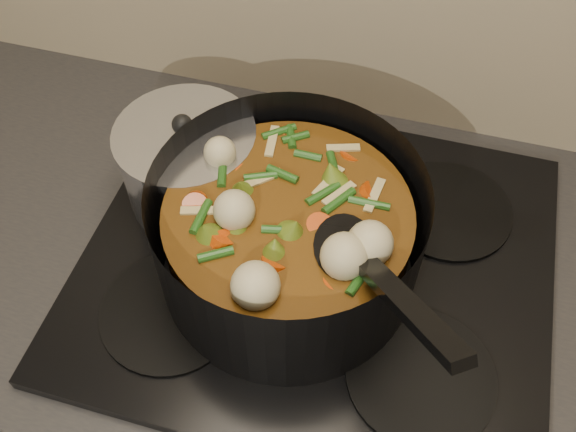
# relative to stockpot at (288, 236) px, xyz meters

# --- Properties ---
(counter) EXTENTS (2.64, 0.64, 0.91)m
(counter) POSITION_rel_stockpot_xyz_m (0.03, 0.03, -0.55)
(counter) COLOR brown
(counter) RESTS_ON ground
(stovetop) EXTENTS (0.62, 0.54, 0.03)m
(stovetop) POSITION_rel_stockpot_xyz_m (0.03, 0.03, -0.09)
(stovetop) COLOR black
(stovetop) RESTS_ON counter
(stockpot) EXTENTS (0.44, 0.44, 0.24)m
(stockpot) POSITION_rel_stockpot_xyz_m (0.00, 0.00, 0.00)
(stockpot) COLOR black
(stockpot) RESTS_ON stovetop
(saucepan) EXTENTS (0.19, 0.19, 0.16)m
(saucepan) POSITION_rel_stockpot_xyz_m (-0.17, 0.09, -0.01)
(saucepan) COLOR silver
(saucepan) RESTS_ON stovetop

